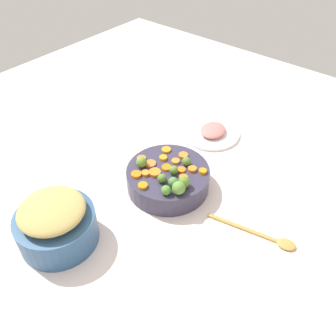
{
  "coord_description": "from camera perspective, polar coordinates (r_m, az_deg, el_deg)",
  "views": [
    {
      "loc": [
        -0.66,
        -0.6,
        0.9
      ],
      "look_at": [
        0.03,
        -0.03,
        0.11
      ],
      "focal_mm": 38.11,
      "sensor_mm": 36.0,
      "label": 1
    }
  ],
  "objects": [
    {
      "name": "tabletop",
      "position": [
        1.26,
        -1.87,
        -3.34
      ],
      "size": [
        2.4,
        2.4,
        0.02
      ],
      "primitive_type": "cube",
      "color": "silver",
      "rests_on": "ground"
    },
    {
      "name": "serving_bowl_carrots",
      "position": [
        1.23,
        -0.0,
        -1.69
      ],
      "size": [
        0.28,
        0.28,
        0.08
      ],
      "primitive_type": "cylinder",
      "color": "#353247",
      "rests_on": "tabletop"
    },
    {
      "name": "metal_pot",
      "position": [
        1.11,
        -17.3,
        -9.13
      ],
      "size": [
        0.23,
        0.23,
        0.1
      ],
      "primitive_type": "cylinder",
      "color": "#2D527B",
      "rests_on": "tabletop"
    },
    {
      "name": "stuffing_mound",
      "position": [
        1.06,
        -18.14,
        -6.45
      ],
      "size": [
        0.19,
        0.19,
        0.05
      ],
      "primitive_type": "ellipsoid",
      "color": "tan",
      "rests_on": "metal_pot"
    },
    {
      "name": "carrot_slice_0",
      "position": [
        1.14,
        -4.05,
        -2.84
      ],
      "size": [
        0.04,
        0.04,
        0.01
      ],
      "primitive_type": "cylinder",
      "rotation": [
        0.0,
        0.0,
        5.87
      ],
      "color": "orange",
      "rests_on": "serving_bowl_carrots"
    },
    {
      "name": "carrot_slice_1",
      "position": [
        1.17,
        2.46,
        -1.59
      ],
      "size": [
        0.03,
        0.03,
        0.01
      ],
      "primitive_type": "cylinder",
      "rotation": [
        0.0,
        0.0,
        0.08
      ],
      "color": "orange",
      "rests_on": "serving_bowl_carrots"
    },
    {
      "name": "carrot_slice_2",
      "position": [
        1.23,
        1.22,
        1.1
      ],
      "size": [
        0.04,
        0.04,
        0.01
      ],
      "primitive_type": "cylinder",
      "rotation": [
        0.0,
        0.0,
        2.12
      ],
      "color": "orange",
      "rests_on": "serving_bowl_carrots"
    },
    {
      "name": "carrot_slice_3",
      "position": [
        1.25,
        2.47,
        2.01
      ],
      "size": [
        0.03,
        0.03,
        0.01
      ],
      "primitive_type": "cylinder",
      "rotation": [
        0.0,
        0.0,
        1.58
      ],
      "color": "orange",
      "rests_on": "serving_bowl_carrots"
    },
    {
      "name": "carrot_slice_4",
      "position": [
        1.18,
        -2.13,
        -0.74
      ],
      "size": [
        0.04,
        0.04,
        0.01
      ],
      "primitive_type": "cylinder",
      "rotation": [
        0.0,
        0.0,
        4.6
      ],
      "color": "orange",
      "rests_on": "serving_bowl_carrots"
    },
    {
      "name": "carrot_slice_5",
      "position": [
        1.28,
        -0.27,
        2.93
      ],
      "size": [
        0.04,
        0.04,
        0.01
      ],
      "primitive_type": "cylinder",
      "rotation": [
        0.0,
        0.0,
        2.06
      ],
      "color": "orange",
      "rests_on": "serving_bowl_carrots"
    },
    {
      "name": "carrot_slice_6",
      "position": [
        1.2,
        3.9,
        -0.17
      ],
      "size": [
        0.04,
        0.04,
        0.01
      ],
      "primitive_type": "cylinder",
      "rotation": [
        0.0,
        0.0,
        5.79
      ],
      "color": "orange",
      "rests_on": "serving_bowl_carrots"
    },
    {
      "name": "carrot_slice_7",
      "position": [
        1.19,
        5.58,
        -0.52
      ],
      "size": [
        0.03,
        0.03,
        0.01
      ],
      "primitive_type": "cylinder",
      "rotation": [
        0.0,
        0.0,
        2.82
      ],
      "color": "orange",
      "rests_on": "serving_bowl_carrots"
    },
    {
      "name": "carrot_slice_8",
      "position": [
        1.18,
        -5.1,
        -1.03
      ],
      "size": [
        0.05,
        0.05,
        0.01
      ],
      "primitive_type": "cylinder",
      "rotation": [
        0.0,
        0.0,
        0.66
      ],
      "color": "orange",
      "rests_on": "serving_bowl_carrots"
    },
    {
      "name": "carrot_slice_9",
      "position": [
        1.24,
        -0.77,
        1.64
      ],
      "size": [
        0.03,
        0.03,
        0.01
      ],
      "primitive_type": "cylinder",
      "rotation": [
        0.0,
        0.0,
        4.69
      ],
      "color": "orange",
      "rests_on": "serving_bowl_carrots"
    },
    {
      "name": "carrot_slice_10",
      "position": [
        1.24,
        -4.26,
        1.52
      ],
      "size": [
        0.04,
        0.04,
        0.01
      ],
      "primitive_type": "cylinder",
      "rotation": [
        0.0,
        0.0,
        6.0
      ],
      "color": "orange",
      "rests_on": "serving_bowl_carrots"
    },
    {
      "name": "carrot_slice_11",
      "position": [
        1.22,
        -2.81,
        0.71
      ],
      "size": [
        0.05,
        0.05,
        0.01
      ],
      "primitive_type": "cylinder",
      "rotation": [
        0.0,
        0.0,
        5.05
      ],
      "color": "orange",
      "rests_on": "serving_bowl_carrots"
    },
    {
      "name": "carrot_slice_12",
      "position": [
        1.2,
        2.17,
        -0.27
      ],
      "size": [
        0.04,
        0.04,
        0.01
      ],
      "primitive_type": "cylinder",
      "rotation": [
        0.0,
        0.0,
        2.59
      ],
      "color": "orange",
      "rests_on": "serving_bowl_carrots"
    },
    {
      "name": "carrot_slice_13",
      "position": [
        1.21,
        -0.25,
        0.09
      ],
      "size": [
        0.05,
        0.05,
        0.01
      ],
      "primitive_type": "cylinder",
      "rotation": [
        0.0,
        0.0,
        3.84
      ],
      "color": "orange",
      "rests_on": "serving_bowl_carrots"
    },
    {
      "name": "carrot_slice_14",
      "position": [
        1.18,
        -3.63,
        -0.85
      ],
      "size": [
        0.03,
        0.03,
        0.01
      ],
      "primitive_type": "cylinder",
      "rotation": [
        0.0,
        0.0,
        1.88
      ],
      "color": "orange",
      "rests_on": "serving_bowl_carrots"
    },
    {
      "name": "brussels_sprout_0",
      "position": [
        1.15,
        -0.96,
        -1.65
      ],
      "size": [
        0.03,
        0.03,
        0.03
      ],
      "primitive_type": "sphere",
      "color": "#4E782E",
      "rests_on": "serving_bowl_carrots"
    },
    {
      "name": "brussels_sprout_1",
      "position": [
        1.21,
        3.0,
        1.08
      ],
      "size": [
        0.03,
        0.03,
        0.03
      ],
      "primitive_type": "sphere",
      "color": "#4D7A31",
      "rests_on": "serving_bowl_carrots"
    },
    {
      "name": "brussels_sprout_2",
      "position": [
        1.13,
        2.75,
        -2.14
      ],
      "size": [
        0.04,
        0.04,
        0.04
      ],
      "primitive_type": "sphere",
      "color": "#537424",
      "rests_on": "serving_bowl_carrots"
    },
    {
      "name": "brussels_sprout_3",
      "position": [
        1.13,
        0.85,
        -2.28
      ],
      "size": [
        0.03,
        0.03,
        0.03
      ],
      "primitive_type": "sphere",
      "color": "#46763E",
      "rests_on": "serving_bowl_carrots"
    },
    {
      "name": "brussels_sprout_4",
      "position": [
        1.11,
        1.72,
        -3.19
      ],
      "size": [
        0.04,
        0.04,
        0.04
      ],
      "primitive_type": "sphere",
      "color": "#588634",
      "rests_on": "serving_bowl_carrots"
    },
    {
      "name": "brussels_sprout_5",
      "position": [
        1.18,
        0.91,
        -0.33
      ],
      "size": [
        0.03,
        0.03,
        0.03
      ],
      "primitive_type": "sphere",
      "color": "#587C2F",
      "rests_on": "serving_bowl_carrots"
    },
    {
      "name": "brussels_sprout_6",
      "position": [
        1.11,
        -0.31,
        -3.58
      ],
      "size": [
        0.03,
        0.03,
        0.03
      ],
      "primitive_type": "sphere",
      "color": "#4B8430",
      "rests_on": "serving_bowl_carrots"
    },
    {
      "name": "brussels_sprout_7",
      "position": [
        1.21,
        -4.24,
        0.94
      ],
      "size": [
        0.04,
        0.04,
        0.04
      ],
      "primitive_type": "sphere",
      "color": "olive",
      "rests_on": "serving_bowl_carrots"
    },
    {
      "name": "wooden_spoon",
      "position": [
        1.14,
        15.62,
        -10.64
      ],
      "size": [
        0.08,
        0.28,
        0.01
      ],
      "color": "#AF8640",
      "rests_on": "tabletop"
    },
    {
      "name": "ham_plate",
      "position": [
        1.5,
        6.77,
        5.66
      ],
      "size": [
        0.24,
        0.24,
        0.01
      ],
      "primitive_type": "cylinder",
      "color": "white",
      "rests_on": "tabletop"
    },
    {
      "name": "ham_slice_main",
      "position": [
        1.48,
        7.22,
        6.04
      ],
      "size": [
        0.14,
        0.12,
        0.03
      ],
      "primitive_type": "ellipsoid",
      "rotation": [
        0.0,
        0.0,
        0.22
      ],
      "color": "#C7716B",
      "rests_on": "ham_plate"
    }
  ]
}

